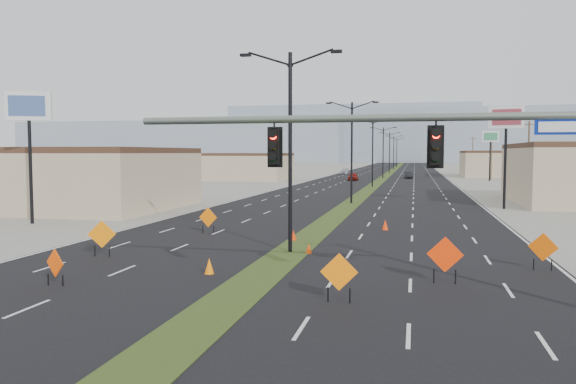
% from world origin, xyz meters
% --- Properties ---
extents(ground, '(600.00, 600.00, 0.00)m').
position_xyz_m(ground, '(0.00, 0.00, 0.00)').
color(ground, gray).
rests_on(ground, ground).
extents(road_surface, '(25.00, 400.00, 0.02)m').
position_xyz_m(road_surface, '(0.00, 100.00, 0.00)').
color(road_surface, black).
rests_on(road_surface, ground).
extents(median_strip, '(2.00, 400.00, 0.04)m').
position_xyz_m(median_strip, '(0.00, 100.00, 0.00)').
color(median_strip, '#324418').
rests_on(median_strip, ground).
extents(building_sw_far, '(30.00, 14.00, 4.50)m').
position_xyz_m(building_sw_far, '(-32.00, 85.00, 2.25)').
color(building_sw_far, '#C3AF8B').
rests_on(building_sw_far, ground).
extents(building_se_far, '(44.00, 16.00, 5.00)m').
position_xyz_m(building_se_far, '(38.00, 110.00, 2.50)').
color(building_se_far, '#C3AF8B').
rests_on(building_se_far, ground).
extents(mesa_west, '(180.00, 50.00, 22.00)m').
position_xyz_m(mesa_west, '(-120.00, 280.00, 11.00)').
color(mesa_west, '#8692A6').
rests_on(mesa_west, ground).
extents(mesa_center, '(220.00, 50.00, 28.00)m').
position_xyz_m(mesa_center, '(40.00, 300.00, 14.00)').
color(mesa_center, '#8692A6').
rests_on(mesa_center, ground).
extents(mesa_backdrop, '(140.00, 50.00, 32.00)m').
position_xyz_m(mesa_backdrop, '(-30.00, 320.00, 16.00)').
color(mesa_backdrop, '#8692A6').
rests_on(mesa_backdrop, ground).
extents(signal_mast, '(16.30, 0.60, 8.00)m').
position_xyz_m(signal_mast, '(8.56, 2.00, 4.79)').
color(signal_mast, slate).
rests_on(signal_mast, ground).
extents(streetlight_0, '(5.15, 0.24, 10.02)m').
position_xyz_m(streetlight_0, '(0.00, 12.00, 5.42)').
color(streetlight_0, black).
rests_on(streetlight_0, ground).
extents(streetlight_1, '(5.15, 0.24, 10.02)m').
position_xyz_m(streetlight_1, '(0.00, 40.00, 5.42)').
color(streetlight_1, black).
rests_on(streetlight_1, ground).
extents(streetlight_2, '(5.15, 0.24, 10.02)m').
position_xyz_m(streetlight_2, '(0.00, 68.00, 5.42)').
color(streetlight_2, black).
rests_on(streetlight_2, ground).
extents(streetlight_3, '(5.15, 0.24, 10.02)m').
position_xyz_m(streetlight_3, '(0.00, 96.00, 5.42)').
color(streetlight_3, black).
rests_on(streetlight_3, ground).
extents(streetlight_4, '(5.15, 0.24, 10.02)m').
position_xyz_m(streetlight_4, '(0.00, 124.00, 5.42)').
color(streetlight_4, black).
rests_on(streetlight_4, ground).
extents(streetlight_5, '(5.15, 0.24, 10.02)m').
position_xyz_m(streetlight_5, '(0.00, 152.00, 5.42)').
color(streetlight_5, black).
rests_on(streetlight_5, ground).
extents(streetlight_6, '(5.15, 0.24, 10.02)m').
position_xyz_m(streetlight_6, '(0.00, 180.00, 5.42)').
color(streetlight_6, black).
rests_on(streetlight_6, ground).
extents(utility_pole_1, '(1.60, 0.20, 9.00)m').
position_xyz_m(utility_pole_1, '(20.00, 60.00, 4.67)').
color(utility_pole_1, '#4C3823').
rests_on(utility_pole_1, ground).
extents(utility_pole_2, '(1.60, 0.20, 9.00)m').
position_xyz_m(utility_pole_2, '(20.00, 95.00, 4.67)').
color(utility_pole_2, '#4C3823').
rests_on(utility_pole_2, ground).
extents(utility_pole_3, '(1.60, 0.20, 9.00)m').
position_xyz_m(utility_pole_3, '(20.00, 130.00, 4.67)').
color(utility_pole_3, '#4C3823').
rests_on(utility_pole_3, ground).
extents(car_left, '(1.75, 4.20, 1.42)m').
position_xyz_m(car_left, '(-4.83, 86.58, 0.71)').
color(car_left, maroon).
rests_on(car_left, ground).
extents(car_mid, '(1.81, 4.14, 1.32)m').
position_xyz_m(car_mid, '(4.89, 97.62, 0.66)').
color(car_mid, black).
rests_on(car_mid, ground).
extents(car_far, '(1.91, 4.59, 1.33)m').
position_xyz_m(car_far, '(-10.05, 117.20, 0.66)').
color(car_far, '#AAB0B4').
rests_on(car_far, ground).
extents(construction_sign_0, '(1.26, 0.53, 1.78)m').
position_xyz_m(construction_sign_0, '(-8.63, 8.79, 1.05)').
color(construction_sign_0, orange).
rests_on(construction_sign_0, ground).
extents(construction_sign_1, '(1.00, 0.46, 1.42)m').
position_xyz_m(construction_sign_1, '(-7.10, 3.00, 0.83)').
color(construction_sign_1, '#FB4A05').
rests_on(construction_sign_1, ground).
extents(construction_sign_2, '(1.22, 0.22, 1.64)m').
position_xyz_m(construction_sign_2, '(-6.44, 17.36, 0.96)').
color(construction_sign_2, orange).
rests_on(construction_sign_2, ground).
extents(construction_sign_3, '(1.38, 0.15, 1.84)m').
position_xyz_m(construction_sign_3, '(7.29, 6.62, 1.09)').
color(construction_sign_3, '#FF3505').
rests_on(construction_sign_3, ground).
extents(construction_sign_4, '(1.27, 0.17, 1.69)m').
position_xyz_m(construction_sign_4, '(3.68, 3.00, 1.00)').
color(construction_sign_4, orange).
rests_on(construction_sign_4, ground).
extents(construction_sign_5, '(1.16, 0.49, 1.64)m').
position_xyz_m(construction_sign_5, '(11.50, 10.07, 0.96)').
color(construction_sign_5, '#D85104').
rests_on(construction_sign_5, ground).
extents(cone_0, '(0.42, 0.42, 0.53)m').
position_xyz_m(cone_0, '(0.99, 11.84, 0.27)').
color(cone_0, '#E23A04').
rests_on(cone_0, ground).
extents(cone_1, '(0.43, 0.43, 0.68)m').
position_xyz_m(cone_1, '(-2.17, 6.26, 0.34)').
color(cone_1, orange).
rests_on(cone_1, ground).
extents(cone_2, '(0.49, 0.49, 0.69)m').
position_xyz_m(cone_2, '(4.27, 21.42, 0.34)').
color(cone_2, '#FF3605').
rests_on(cone_2, ground).
extents(cone_3, '(0.46, 0.46, 0.63)m').
position_xyz_m(cone_3, '(-0.61, 15.66, 0.32)').
color(cone_3, red).
rests_on(cone_3, ground).
extents(pole_sign_west, '(2.94, 1.51, 9.35)m').
position_xyz_m(pole_sign_west, '(-20.48, 19.28, 7.62)').
color(pole_sign_west, black).
rests_on(pole_sign_west, ground).
extents(pole_sign_east_near, '(3.02, 0.89, 9.22)m').
position_xyz_m(pole_sign_east_near, '(14.00, 37.89, 7.50)').
color(pole_sign_east_near, black).
rests_on(pole_sign_east_near, ground).
extents(pole_sign_east_far, '(2.91, 0.42, 8.92)m').
position_xyz_m(pole_sign_east_far, '(19.18, 90.31, 7.24)').
color(pole_sign_east_far, black).
rests_on(pole_sign_east_far, ground).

